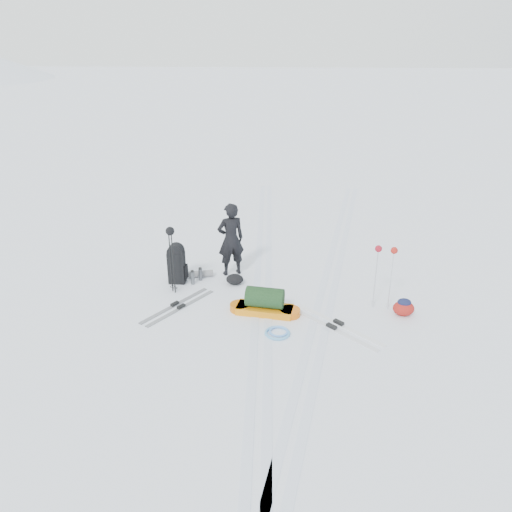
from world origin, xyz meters
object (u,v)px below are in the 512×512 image
object	(u,v)px
skier	(231,239)
pulk_sled	(265,303)
expedition_rucksack	(180,264)
ski_poles_black	(171,239)

from	to	relation	value
skier	pulk_sled	distance (m)	1.97
skier	pulk_sled	size ratio (longest dim) A/B	1.17
expedition_rucksack	ski_poles_black	world-z (taller)	ski_poles_black
ski_poles_black	skier	bearing A→B (deg)	29.20
skier	expedition_rucksack	size ratio (longest dim) A/B	1.81
pulk_sled	ski_poles_black	size ratio (longest dim) A/B	0.98
skier	pulk_sled	xyz separation A→B (m)	(0.87, -1.66, -0.61)
pulk_sled	expedition_rucksack	bearing A→B (deg)	155.16
skier	expedition_rucksack	world-z (taller)	skier
expedition_rucksack	ski_poles_black	distance (m)	0.89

